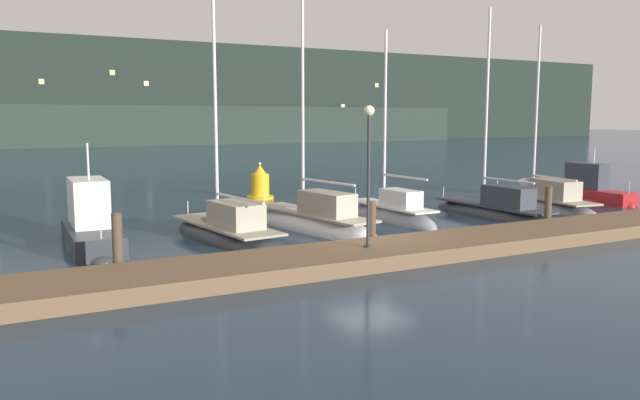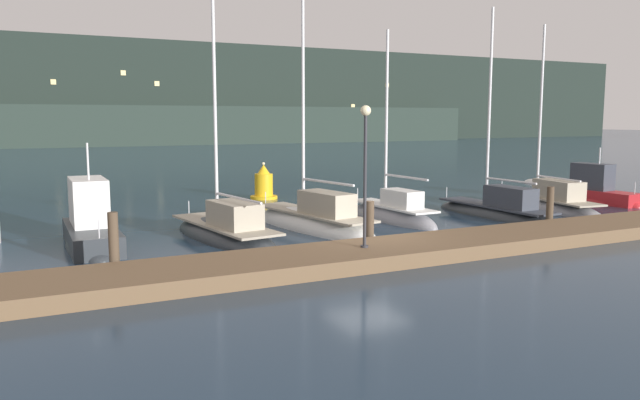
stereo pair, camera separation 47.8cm
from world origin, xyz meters
name	(u,v)px [view 2 (the right image)]	position (x,y,z in m)	size (l,w,h in m)	color
ground_plane	(368,248)	(0.00, 0.00, 0.00)	(400.00, 400.00, 0.00)	#1E3347
dock	(397,251)	(0.00, -1.78, 0.23)	(38.96, 2.80, 0.45)	brown
mooring_pile_1	(114,244)	(-8.24, -0.13, 0.89)	(0.28, 0.28, 1.78)	#4C3D2D
mooring_pile_2	(370,225)	(0.00, -0.13, 0.80)	(0.28, 0.28, 1.61)	#4C3D2D
mooring_pile_3	(550,208)	(8.24, -0.13, 0.84)	(0.28, 0.28, 1.68)	#4C3D2D
motorboat_berth_3	(91,233)	(-8.34, 4.38, 0.46)	(1.74, 5.47, 4.02)	#2D3338
sailboat_berth_4	(225,235)	(-3.87, 3.51, 0.16)	(2.90, 7.25, 10.67)	#2D3338
sailboat_berth_5	(314,226)	(-0.13, 3.91, 0.16)	(3.04, 7.81, 10.55)	white
sailboat_berth_6	(392,217)	(3.85, 4.40, 0.15)	(1.80, 5.92, 8.73)	gray
sailboat_berth_7	(497,213)	(8.54, 3.16, 0.18)	(1.81, 7.35, 9.70)	#2D3338
sailboat_berth_8	(546,206)	(12.28, 3.88, 0.17)	(2.83, 7.83, 9.39)	gray
motorboat_berth_9	(597,196)	(16.50, 4.47, 0.34)	(1.64, 4.73, 3.43)	red
channel_buoy	(264,185)	(1.58, 13.65, 0.74)	(1.48, 1.48, 1.99)	gold
dock_lamppost	(365,154)	(-1.17, -1.76, 3.29)	(0.32, 0.32, 4.28)	#2D2D33
hillside_backdrop	(75,96)	(-0.27, 95.80, 8.04)	(240.00, 23.00, 17.40)	#1E2823
rowboat_adrift	(540,183)	(21.18, 12.93, 0.00)	(1.41, 3.07, 0.56)	white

